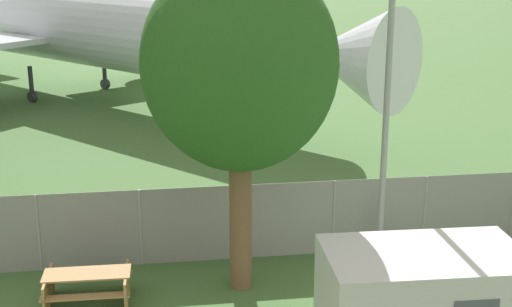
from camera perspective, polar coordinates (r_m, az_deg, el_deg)
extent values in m
cylinder|color=gray|center=(18.88, -16.98, -6.11)|extent=(0.07, 0.07, 2.05)
cylinder|color=gray|center=(18.65, -9.20, -5.87)|extent=(0.07, 0.07, 2.05)
cylinder|color=gray|center=(18.76, -1.37, -5.51)|extent=(0.07, 0.07, 2.05)
cylinder|color=gray|center=(19.21, 6.22, -5.07)|extent=(0.07, 0.07, 2.05)
cylinder|color=gray|center=(19.98, 13.33, -4.58)|extent=(0.07, 0.07, 2.05)
cylinder|color=gray|center=(21.03, 19.82, -4.07)|extent=(0.07, 0.07, 2.05)
cube|color=gray|center=(18.76, -1.37, -5.51)|extent=(56.00, 0.01, 2.05)
cylinder|color=silver|center=(39.35, -13.74, 9.88)|extent=(22.52, 24.95, 4.01)
cone|color=silver|center=(27.66, 7.52, 7.67)|extent=(5.67, 5.67, 4.01)
cube|color=silver|center=(46.08, -5.96, 10.37)|extent=(13.43, 10.77, 0.30)
cylinder|color=#939399|center=(45.12, -8.10, 8.82)|extent=(3.74, 3.91, 1.81)
cylinder|color=#2D2D33|center=(32.62, -3.32, 3.79)|extent=(0.24, 0.24, 1.91)
cylinder|color=#2D2D33|center=(32.77, -3.30, 2.64)|extent=(0.59, 0.62, 0.56)
cylinder|color=#2D2D33|center=(42.36, -12.03, 6.36)|extent=(0.24, 0.24, 1.91)
cylinder|color=#2D2D33|center=(42.48, -11.98, 5.46)|extent=(0.59, 0.62, 0.56)
cylinder|color=#2D2D33|center=(39.66, -17.54, 5.30)|extent=(0.24, 0.24, 1.91)
cylinder|color=#2D2D33|center=(39.79, -17.46, 4.35)|extent=(0.59, 0.62, 0.56)
cube|color=#A37A47|center=(17.07, -13.38, -9.33)|extent=(2.00, 0.81, 0.04)
cube|color=#A37A47|center=(17.70, -13.13, -9.43)|extent=(1.99, 0.33, 0.04)
cube|color=#A37A47|center=(16.70, -13.51, -11.08)|extent=(1.99, 0.33, 0.04)
cube|color=#A37A47|center=(17.15, -10.29, -10.39)|extent=(0.09, 1.40, 0.74)
cube|color=#A37A47|center=(17.36, -16.27, -10.46)|extent=(0.09, 1.40, 0.74)
cylinder|color=brown|center=(17.00, -1.24, -5.12)|extent=(0.53, 0.53, 3.57)
ellipsoid|color=#28561E|center=(16.03, -1.32, 7.22)|extent=(4.45, 4.45, 4.90)
cylinder|color=#99999E|center=(18.11, 10.35, 2.71)|extent=(0.16, 0.16, 7.65)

